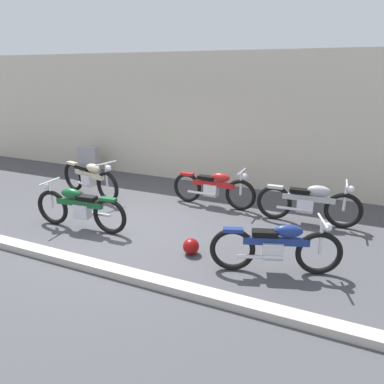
# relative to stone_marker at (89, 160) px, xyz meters

# --- Properties ---
(ground_plane) EXTENTS (40.00, 40.00, 0.00)m
(ground_plane) POSITION_rel_stone_marker_xyz_m (3.42, -2.98, -0.42)
(ground_plane) COLOR #47474C
(building_wall) EXTENTS (18.00, 0.30, 3.48)m
(building_wall) POSITION_rel_stone_marker_xyz_m (3.42, 0.71, 1.33)
(building_wall) COLOR beige
(building_wall) RESTS_ON ground_plane
(curb_strip) EXTENTS (18.00, 0.24, 0.12)m
(curb_strip) POSITION_rel_stone_marker_xyz_m (3.42, -4.56, -0.36)
(curb_strip) COLOR #B7B2A8
(curb_strip) RESTS_ON ground_plane
(stone_marker) EXTENTS (0.70, 0.25, 0.83)m
(stone_marker) POSITION_rel_stone_marker_xyz_m (0.00, 0.00, 0.00)
(stone_marker) COLOR #9E9EA3
(stone_marker) RESTS_ON ground_plane
(helmet) EXTENTS (0.28, 0.28, 0.28)m
(helmet) POSITION_rel_stone_marker_xyz_m (4.99, -3.46, -0.28)
(helmet) COLOR maroon
(helmet) RESTS_ON ground_plane
(motorcycle_cream) EXTENTS (2.12, 0.81, 0.97)m
(motorcycle_cream) POSITION_rel_stone_marker_xyz_m (1.42, -1.70, 0.05)
(motorcycle_cream) COLOR black
(motorcycle_cream) RESTS_ON ground_plane
(motorcycle_red) EXTENTS (2.04, 0.57, 0.91)m
(motorcycle_red) POSITION_rel_stone_marker_xyz_m (4.49, -1.09, 0.02)
(motorcycle_red) COLOR black
(motorcycle_red) RESTS_ON ground_plane
(motorcycle_blue) EXTENTS (1.94, 0.86, 0.91)m
(motorcycle_blue) POSITION_rel_stone_marker_xyz_m (6.44, -3.45, 0.02)
(motorcycle_blue) COLOR black
(motorcycle_blue) RESTS_ON ground_plane
(motorcycle_silver) EXTENTS (2.09, 0.58, 0.94)m
(motorcycle_silver) POSITION_rel_stone_marker_xyz_m (6.62, -1.24, 0.04)
(motorcycle_silver) COLOR black
(motorcycle_silver) RESTS_ON ground_plane
(motorcycle_green) EXTENTS (2.07, 0.58, 0.93)m
(motorcycle_green) POSITION_rel_stone_marker_xyz_m (2.54, -3.39, 0.03)
(motorcycle_green) COLOR black
(motorcycle_green) RESTS_ON ground_plane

